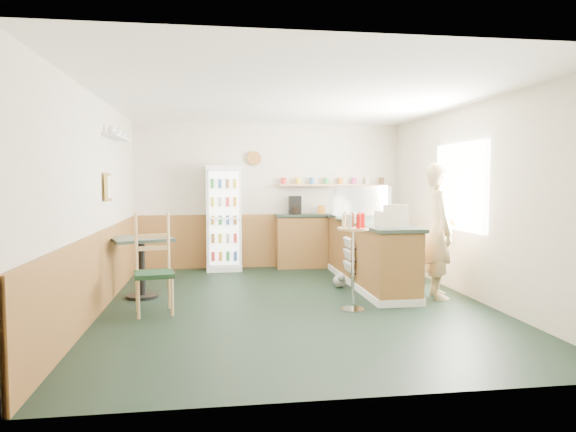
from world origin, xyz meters
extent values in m
plane|color=black|center=(0.00, 0.00, 0.00)|extent=(6.00, 6.00, 0.00)
cube|color=beige|center=(0.00, 3.01, 1.35)|extent=(5.00, 0.02, 2.70)
cube|color=beige|center=(-2.51, 0.00, 1.35)|extent=(0.02, 6.00, 2.70)
cube|color=beige|center=(2.51, 0.00, 1.35)|extent=(0.02, 6.00, 2.70)
cube|color=white|center=(0.00, 0.00, 2.71)|extent=(5.00, 6.00, 0.02)
cube|color=olive|center=(0.00, 2.97, 0.50)|extent=(4.98, 0.05, 1.00)
cube|color=olive|center=(-2.47, 0.00, 0.50)|extent=(0.05, 5.98, 1.00)
cube|color=white|center=(2.46, 0.30, 1.55)|extent=(0.06, 1.45, 1.25)
cube|color=gold|center=(-2.45, 0.50, 1.55)|extent=(0.03, 0.32, 0.38)
cube|color=white|center=(-2.40, 1.00, 2.25)|extent=(0.18, 1.20, 0.03)
cylinder|color=#995F26|center=(-0.30, 2.94, 2.05)|extent=(0.26, 0.04, 0.26)
cube|color=olive|center=(1.35, 1.07, 0.47)|extent=(0.60, 2.95, 0.95)
cube|color=white|center=(1.35, 1.07, 0.05)|extent=(0.64, 2.97, 0.10)
cube|color=#2B3C31|center=(1.35, 1.08, 0.98)|extent=(0.68, 3.01, 0.05)
cube|color=olive|center=(1.20, 2.80, 0.47)|extent=(2.20, 0.38, 0.95)
cube|color=#2B3C31|center=(1.20, 2.80, 0.98)|extent=(2.24, 0.42, 0.05)
cube|color=tan|center=(1.20, 2.88, 1.55)|extent=(2.10, 0.22, 0.04)
cube|color=black|center=(0.45, 2.80, 1.18)|extent=(0.22, 0.18, 0.34)
cylinder|color=#B2664C|center=(0.25, 2.88, 1.63)|extent=(0.10, 0.10, 0.12)
cylinder|color=#B2664C|center=(0.52, 2.88, 1.63)|extent=(0.10, 0.10, 0.12)
cylinder|color=#B2664C|center=(0.79, 2.88, 1.63)|extent=(0.10, 0.10, 0.12)
cylinder|color=#B2664C|center=(1.06, 2.88, 1.63)|extent=(0.10, 0.10, 0.12)
cylinder|color=#B2664C|center=(1.34, 2.88, 1.63)|extent=(0.10, 0.10, 0.12)
cylinder|color=#B2664C|center=(1.61, 2.88, 1.63)|extent=(0.10, 0.10, 0.12)
cylinder|color=#B2664C|center=(1.88, 2.88, 1.63)|extent=(0.10, 0.10, 0.12)
cylinder|color=#B2664C|center=(2.15, 2.88, 1.63)|extent=(0.10, 0.10, 0.12)
cube|color=white|center=(-0.87, 2.78, 0.95)|extent=(0.63, 0.45, 1.91)
cube|color=white|center=(-0.87, 2.55, 0.96)|extent=(0.53, 0.02, 1.68)
cube|color=silver|center=(-0.87, 2.48, 0.96)|extent=(0.57, 0.02, 1.74)
cube|color=silver|center=(1.35, 1.59, 1.04)|extent=(0.94, 0.49, 0.06)
cube|color=silver|center=(1.35, 1.59, 1.31)|extent=(0.91, 0.47, 0.47)
cube|color=beige|center=(1.35, 0.06, 1.12)|extent=(0.37, 0.39, 0.21)
imported|color=tan|center=(2.05, 0.07, 0.94)|extent=(0.56, 0.70, 1.88)
cylinder|color=silver|center=(0.68, -0.44, 0.01)|extent=(0.30, 0.30, 0.02)
cylinder|color=silver|center=(0.68, -0.44, 0.52)|extent=(0.04, 0.04, 1.02)
cylinder|color=tan|center=(0.68, -0.44, 1.03)|extent=(0.39, 0.39, 0.03)
cylinder|color=red|center=(0.79, -0.49, 1.13)|extent=(0.05, 0.05, 0.17)
cylinder|color=red|center=(0.78, -0.38, 1.13)|extent=(0.05, 0.05, 0.17)
cylinder|color=red|center=(0.70, -0.32, 1.13)|extent=(0.05, 0.05, 0.17)
cylinder|color=red|center=(0.60, -0.35, 1.13)|extent=(0.05, 0.05, 0.17)
cylinder|color=red|center=(0.56, -0.45, 1.13)|extent=(0.05, 0.05, 0.17)
cylinder|color=red|center=(0.61, -0.54, 1.13)|extent=(0.05, 0.05, 0.17)
cylinder|color=red|center=(0.71, -0.56, 1.13)|extent=(0.05, 0.05, 0.17)
cube|color=black|center=(1.01, 0.91, 0.25)|extent=(0.05, 0.45, 0.03)
cube|color=beige|center=(0.99, 0.91, 0.32)|extent=(0.09, 0.41, 0.15)
cube|color=black|center=(1.01, 0.91, 0.43)|extent=(0.05, 0.45, 0.03)
cube|color=beige|center=(0.99, 0.91, 0.50)|extent=(0.09, 0.41, 0.15)
cube|color=black|center=(1.01, 0.91, 0.62)|extent=(0.05, 0.45, 0.03)
cube|color=beige|center=(0.99, 0.91, 0.69)|extent=(0.09, 0.41, 0.15)
cylinder|color=black|center=(-2.05, 0.65, 0.02)|extent=(0.44, 0.44, 0.04)
cylinder|color=black|center=(-2.05, 0.65, 0.42)|extent=(0.09, 0.09, 0.77)
cube|color=#2B3C31|center=(-2.05, 0.65, 0.83)|extent=(0.98, 0.98, 0.04)
cube|color=black|center=(-1.78, -0.25, 0.49)|extent=(0.53, 0.53, 0.05)
cylinder|color=tan|center=(-1.98, -0.45, 0.24)|extent=(0.04, 0.04, 0.48)
cylinder|color=tan|center=(-1.59, -0.45, 0.24)|extent=(0.04, 0.04, 0.48)
cylinder|color=tan|center=(-1.98, -0.06, 0.24)|extent=(0.04, 0.04, 0.48)
cylinder|color=tan|center=(-1.59, -0.06, 0.24)|extent=(0.04, 0.04, 0.48)
cube|color=tan|center=(-1.78, -0.04, 0.86)|extent=(0.42, 0.12, 0.74)
sphere|color=gray|center=(0.85, 0.94, 0.10)|extent=(0.20, 0.20, 0.20)
sphere|color=gray|center=(0.85, 0.84, 0.18)|extent=(0.12, 0.12, 0.12)
camera|label=1|loc=(-1.04, -6.65, 1.64)|focal=32.00mm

